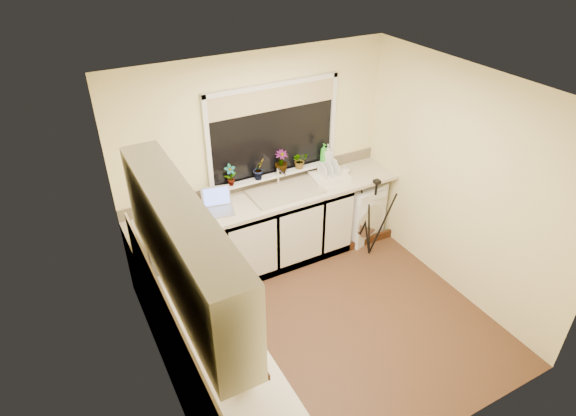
{
  "coord_description": "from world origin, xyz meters",
  "views": [
    {
      "loc": [
        -2.04,
        -2.99,
        3.68
      ],
      "look_at": [
        -0.12,
        0.55,
        1.15
      ],
      "focal_mm": 30.16,
      "sensor_mm": 36.0,
      "label": 1
    }
  ],
  "objects": [
    {
      "name": "faucet",
      "position": [
        0.2,
        1.38,
        1.02
      ],
      "size": [
        0.03,
        0.03,
        0.24
      ],
      "primitive_type": "cylinder",
      "color": "silver",
      "rests_on": "worktop_back"
    },
    {
      "name": "windowsill",
      "position": [
        0.2,
        1.43,
        1.04
      ],
      "size": [
        1.6,
        0.14,
        0.03
      ],
      "primitive_type": "cube",
      "color": "white",
      "rests_on": "wall_back"
    },
    {
      "name": "sink",
      "position": [
        0.2,
        1.2,
        0.91
      ],
      "size": [
        0.82,
        0.46,
        0.03
      ],
      "primitive_type": "cube",
      "color": "tan",
      "rests_on": "worktop_back"
    },
    {
      "name": "tripod",
      "position": [
        1.14,
        0.75,
        0.52
      ],
      "size": [
        0.66,
        0.66,
        1.04
      ],
      "primitive_type": null,
      "rotation": [
        0.0,
        0.0,
        -0.42
      ],
      "color": "black",
      "rests_on": "floor"
    },
    {
      "name": "wall_back",
      "position": [
        0.0,
        1.5,
        1.23
      ],
      "size": [
        3.2,
        0.0,
        3.2
      ],
      "primitive_type": "plane",
      "rotation": [
        1.57,
        0.0,
        0.0
      ],
      "color": "#FFF0AA",
      "rests_on": "ground"
    },
    {
      "name": "wall_right",
      "position": [
        1.6,
        0.0,
        1.23
      ],
      "size": [
        0.0,
        3.0,
        3.0
      ],
      "primitive_type": "plane",
      "rotation": [
        1.57,
        0.0,
        -1.57
      ],
      "color": "#FFF0AA",
      "rests_on": "ground"
    },
    {
      "name": "worktop_back",
      "position": [
        0.0,
        1.2,
        0.88
      ],
      "size": [
        3.2,
        0.6,
        0.04
      ],
      "primitive_type": "cube",
      "color": "beige",
      "rests_on": "base_cabinet_back"
    },
    {
      "name": "washing_machine",
      "position": [
        1.23,
        1.18,
        0.38
      ],
      "size": [
        0.66,
        0.64,
        0.76
      ],
      "primitive_type": "cube",
      "rotation": [
        0.0,
        0.0,
        0.27
      ],
      "color": "white",
      "rests_on": "floor"
    },
    {
      "name": "window_glass",
      "position": [
        0.2,
        1.49,
        1.55
      ],
      "size": [
        1.5,
        0.02,
        1.0
      ],
      "primitive_type": "cube",
      "color": "black",
      "rests_on": "wall_back"
    },
    {
      "name": "upper_cabinet",
      "position": [
        -1.44,
        -0.45,
        1.8
      ],
      "size": [
        0.28,
        1.9,
        0.7
      ],
      "primitive_type": "cube",
      "color": "silver",
      "rests_on": "wall_left"
    },
    {
      "name": "kettle",
      "position": [
        -1.19,
        0.3,
        0.99
      ],
      "size": [
        0.14,
        0.14,
        0.19
      ],
      "primitive_type": "cylinder",
      "color": "silver",
      "rests_on": "worktop_left"
    },
    {
      "name": "plant_a",
      "position": [
        -0.37,
        1.4,
        1.18
      ],
      "size": [
        0.14,
        0.09,
        0.25
      ],
      "primitive_type": "imported",
      "rotation": [
        0.0,
        0.0,
        0.04
      ],
      "color": "#999999",
      "rests_on": "windowsill"
    },
    {
      "name": "cup_left",
      "position": [
        -1.3,
        -0.59,
        0.95
      ],
      "size": [
        0.13,
        0.13,
        0.09
      ],
      "primitive_type": "imported",
      "rotation": [
        0.0,
        0.0,
        0.39
      ],
      "color": "beige",
      "rests_on": "worktop_left"
    },
    {
      "name": "splashback_back",
      "position": [
        0.0,
        1.49,
        0.97
      ],
      "size": [
        3.2,
        0.02,
        0.14
      ],
      "primitive_type": "cube",
      "color": "beige",
      "rests_on": "wall_back"
    },
    {
      "name": "soap_bottle_green",
      "position": [
        0.84,
        1.43,
        1.16
      ],
      "size": [
        0.1,
        0.1,
        0.23
      ],
      "primitive_type": "imported",
      "rotation": [
        0.0,
        0.0,
        0.13
      ],
      "color": "green",
      "rests_on": "windowsill"
    },
    {
      "name": "base_cabinet_left",
      "position": [
        -1.3,
        -0.3,
        0.43
      ],
      "size": [
        0.54,
        2.4,
        0.86
      ],
      "primitive_type": "cube",
      "color": "silver",
      "rests_on": "floor"
    },
    {
      "name": "steel_jar",
      "position": [
        -1.36,
        -0.31,
        0.95
      ],
      "size": [
        0.07,
        0.07,
        0.1
      ],
      "primitive_type": "cylinder",
      "color": "silver",
      "rests_on": "worktop_left"
    },
    {
      "name": "cup_back",
      "position": [
        1.05,
        1.25,
        0.95
      ],
      "size": [
        0.13,
        0.13,
        0.09
      ],
      "primitive_type": "imported",
      "rotation": [
        0.0,
        0.0,
        -0.14
      ],
      "color": "silver",
      "rests_on": "worktop_back"
    },
    {
      "name": "laptop",
      "position": [
        -0.61,
        1.24,
        0.96
      ],
      "size": [
        0.37,
        0.37,
        0.22
      ],
      "rotation": [
        0.0,
        0.0,
        -0.2
      ],
      "color": "#96969D",
      "rests_on": "worktop_back"
    },
    {
      "name": "floor",
      "position": [
        0.0,
        0.0,
        0.0
      ],
      "size": [
        3.2,
        3.2,
        0.0
      ],
      "primitive_type": "plane",
      "color": "brown",
      "rests_on": "ground"
    },
    {
      "name": "soap_bottle_clear",
      "position": [
        0.89,
        1.42,
        1.16
      ],
      "size": [
        0.13,
        0.13,
        0.21
      ],
      "primitive_type": "imported",
      "rotation": [
        0.0,
        0.0,
        -0.4
      ],
      "color": "#999999",
      "rests_on": "windowsill"
    },
    {
      "name": "wall_front",
      "position": [
        0.0,
        -1.5,
        1.23
      ],
      "size": [
        3.2,
        0.0,
        3.2
      ],
      "primitive_type": "plane",
      "rotation": [
        -1.57,
        0.0,
        0.0
      ],
      "color": "#FFF0AA",
      "rests_on": "ground"
    },
    {
      "name": "plant_b",
      "position": [
        -0.03,
        1.39,
        1.18
      ],
      "size": [
        0.16,
        0.15,
        0.25
      ],
      "primitive_type": "imported",
      "rotation": [
        0.0,
        0.0,
        0.3
      ],
      "color": "#999999",
      "rests_on": "windowsill"
    },
    {
      "name": "ceiling",
      "position": [
        0.0,
        0.0,
        2.45
      ],
      "size": [
        3.2,
        3.2,
        0.0
      ],
      "primitive_type": "plane",
      "rotation": [
        3.14,
        0.0,
        0.0
      ],
      "color": "white",
      "rests_on": "ground"
    },
    {
      "name": "dish_rack",
      "position": [
        0.81,
        1.23,
        0.93
      ],
      "size": [
        0.48,
        0.39,
        0.07
      ],
      "primitive_type": "cube",
      "rotation": [
        0.0,
        0.0,
        -0.15
      ],
      "color": "white",
      "rests_on": "worktop_back"
    },
    {
      "name": "window_blind",
      "position": [
        0.2,
        1.46,
        1.92
      ],
      "size": [
        1.5,
        0.02,
        0.25
      ],
      "primitive_type": "cube",
      "color": "tan",
      "rests_on": "wall_back"
    },
    {
      "name": "worktop_left",
      "position": [
        -1.3,
        -0.3,
        0.88
      ],
      "size": [
        0.6,
        2.4,
        0.04
      ],
      "primitive_type": "cube",
      "color": "beige",
      "rests_on": "base_cabinet_left"
    },
    {
      "name": "plant_c",
      "position": [
        0.26,
        1.42,
        1.19
      ],
      "size": [
        0.18,
        0.18,
        0.27
      ],
      "primitive_type": "imported",
      "rotation": [
        0.0,
        0.0,
        -0.18
      ],
      "color": "#999999",
      "rests_on": "windowsill"
    },
    {
      "name": "glass_jug",
      "position": [
        -1.23,
        -0.92,
        0.99
      ],
      "size": [
        0.12,
        0.12,
        0.18
      ],
      "primitive_type": "cylinder",
      "color": "silver",
      "rests_on": "worktop_left"
    },
    {
      "name": "microwave",
      "position": [
        -1.29,
        0.71,
        1.06
      ],
      "size": [
        0.46,
        0.63,
        0.32
      ],
      "primitive_type": "imported",
      "rotation": [
        0.0,
        0.0,
        1.46
      ],
      "color": "white",
      "rests_on": "worktop_left"
    },
    {
      "name": "plant_d",
      "position": [
        0.5,
        1.41,
        1.15
      ],
      "size": [
        0.19,
        0.17,
        0.2
      ],
      "primitive_type": "imported",
      "rotation": [
        0.0,
        0.0,
        -0.05
      ],
      "color": "#999999",
      "rests_on": "windowsill"
    },
    {
      "name": "base_cabinet_back",
      "position": [
        -0.33,
        1.2,
        0.43
      ],
      "size": [
        2.55,
        0.6,
        0.86
      ],
      "primitive_type": "cube",
      "color": "silver",
      "rests_on": "floor"
    },
    {
      "name": "wall_left",
      "position": [
        -1.6,
        0.0,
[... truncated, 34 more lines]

